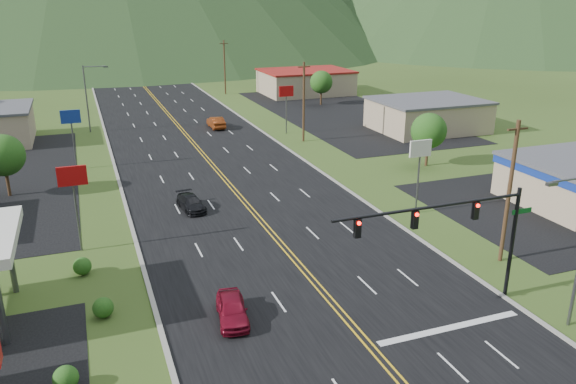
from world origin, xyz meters
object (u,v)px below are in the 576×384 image
object	(u,v)px
car_red_near	(232,310)
car_red_far	(216,123)
car_dark_mid	(191,203)
traffic_signal	(459,224)
streetlight_west	(89,94)

from	to	relation	value
car_red_near	car_red_far	size ratio (longest dim) A/B	0.84
car_dark_mid	traffic_signal	bearing A→B (deg)	-69.19
traffic_signal	car_red_near	size ratio (longest dim) A/B	3.21
car_red_far	streetlight_west	bearing A→B (deg)	-12.84
car_red_far	car_red_near	bearing A→B (deg)	77.05
traffic_signal	streetlight_west	size ratio (longest dim) A/B	1.46
streetlight_west	car_dark_mid	world-z (taller)	streetlight_west
traffic_signal	car_red_near	world-z (taller)	traffic_signal
traffic_signal	streetlight_west	world-z (taller)	streetlight_west
streetlight_west	car_dark_mid	bearing A→B (deg)	-78.86
car_dark_mid	streetlight_west	bearing A→B (deg)	94.04
traffic_signal	car_dark_mid	distance (m)	24.71
traffic_signal	car_red_far	xyz separation A→B (m)	(-1.70, 52.39, -4.53)
car_red_far	car_dark_mid	bearing A→B (deg)	72.21
traffic_signal	streetlight_west	bearing A→B (deg)	107.97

